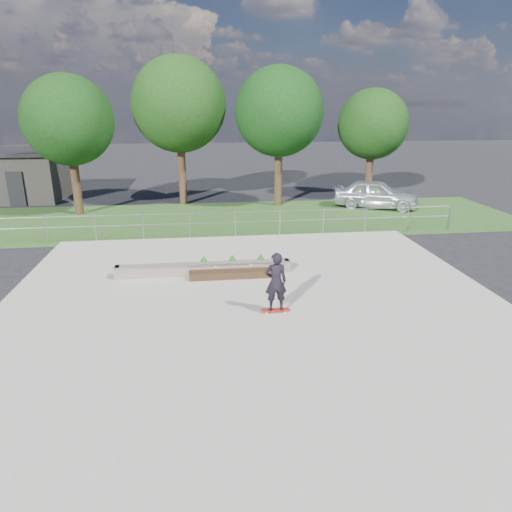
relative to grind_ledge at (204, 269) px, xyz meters
The scene contains 12 objects.
ground 3.19m from the grind_ledge, 62.76° to the right, with size 120.00×120.00×0.00m, color black.
grass_verge 8.31m from the grind_ledge, 79.92° to the left, with size 30.00×8.00×0.02m, color #284A1D.
concrete_slab 3.18m from the grind_ledge, 62.76° to the right, with size 15.00×15.00×0.06m, color #A09A8E.
fence 4.92m from the grind_ledge, 72.74° to the left, with size 20.06×0.06×1.20m.
tree_far_left 12.94m from the grind_ledge, 122.75° to the left, with size 4.55×4.55×7.15m.
tree_mid_left 13.34m from the grind_ledge, 94.91° to the left, with size 5.25×5.25×8.25m.
tree_mid_right 13.02m from the grind_ledge, 68.28° to the left, with size 4.90×4.90×7.70m.
tree_far_right 16.96m from the grind_ledge, 50.49° to the left, with size 4.20×4.20×6.60m.
grind_ledge is the anchor object (origin of this frame).
planter_bed 1.01m from the grind_ledge, ahead, with size 3.00×1.20×0.61m.
skateboarder 3.90m from the grind_ledge, 59.08° to the right, with size 0.80×0.42×1.77m.
parked_car 13.91m from the grind_ledge, 44.79° to the left, with size 1.88×4.67×1.59m, color silver.
Camera 1 is at (-1.44, -12.03, 5.65)m, focal length 32.00 mm.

